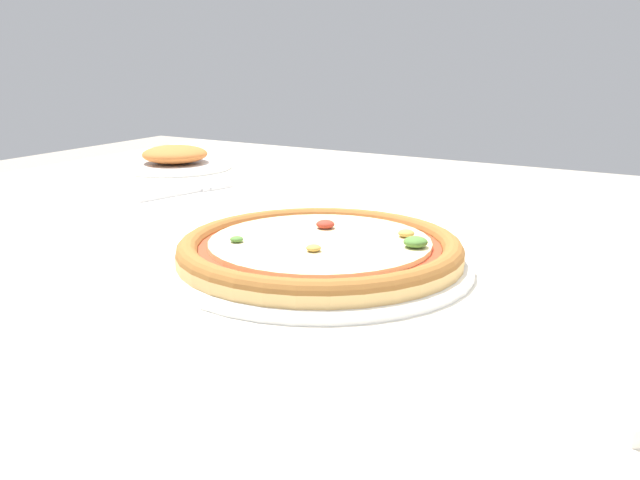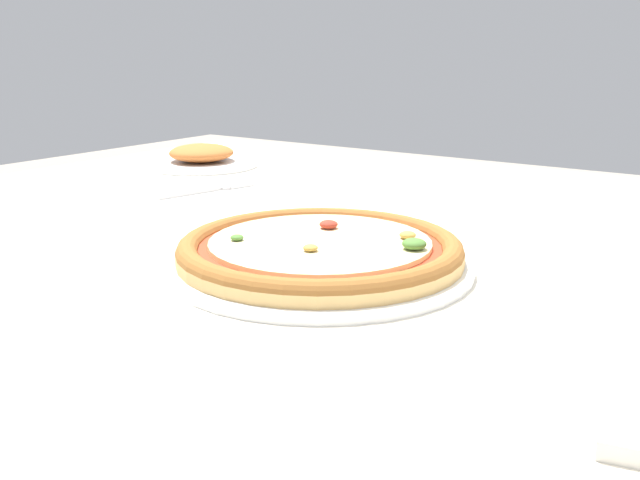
# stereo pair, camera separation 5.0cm
# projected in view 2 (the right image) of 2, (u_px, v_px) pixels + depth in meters

# --- Properties ---
(dining_table) EXTENTS (1.49, 1.16, 0.73)m
(dining_table) POSITION_uv_depth(u_px,v_px,m) (378.00, 295.00, 0.85)
(dining_table) COLOR #997047
(dining_table) RESTS_ON ground_plane
(pizza_plate) EXTENTS (0.31, 0.31, 0.04)m
(pizza_plate) POSITION_uv_depth(u_px,v_px,m) (320.00, 252.00, 0.71)
(pizza_plate) COLOR white
(pizza_plate) RESTS_ON dining_table
(fork) EXTENTS (0.06, 0.17, 0.00)m
(fork) POSITION_uv_depth(u_px,v_px,m) (208.00, 190.00, 1.09)
(fork) COLOR silver
(fork) RESTS_ON dining_table
(side_plate) EXTENTS (0.20, 0.20, 0.04)m
(side_plate) POSITION_uv_depth(u_px,v_px,m) (202.00, 158.00, 1.30)
(side_plate) COLOR white
(side_plate) RESTS_ON dining_table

